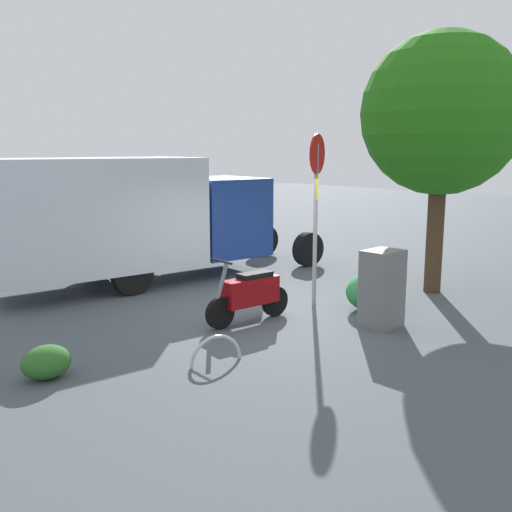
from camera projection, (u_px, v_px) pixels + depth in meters
name	position (u px, v px, depth m)	size (l,w,h in m)	color
ground_plane	(265.00, 309.00, 11.29)	(60.00, 60.00, 0.00)	#474F56
box_truck_near	(134.00, 214.00, 13.17)	(8.29, 2.69, 2.87)	black
motorcycle	(250.00, 294.00, 10.35)	(1.81, 0.55, 1.20)	black
stop_sign	(316.00, 193.00, 11.17)	(0.71, 0.33, 3.34)	#9E9EA3
street_tree	(442.00, 115.00, 11.96)	(3.34, 3.34, 5.44)	#47301E
utility_cabinet	(382.00, 289.00, 10.06)	(0.67, 0.54, 1.35)	slate
bike_rack_hoop	(216.00, 363.00, 8.43)	(0.85, 0.85, 0.05)	#B7B7BC
shrub_near_sign	(371.00, 291.00, 11.16)	(1.07, 0.88, 0.73)	#2F8344
shrub_mid_verge	(46.00, 362.00, 7.83)	(0.67, 0.55, 0.46)	#2D6425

